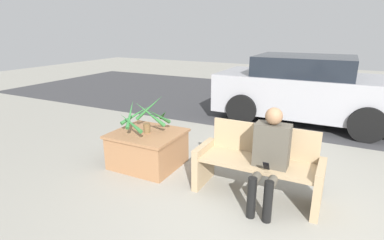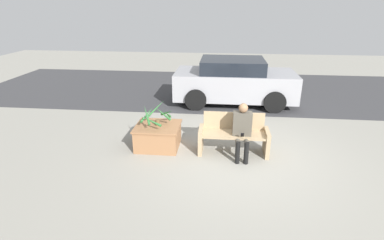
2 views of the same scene
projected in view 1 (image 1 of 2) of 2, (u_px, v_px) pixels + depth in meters
ground_plane at (259, 207)px, 3.67m from camera, size 30.00×30.00×0.00m
road_surface at (311, 105)px, 8.53m from camera, size 20.00×6.00×0.01m
bench at (258, 165)px, 3.85m from camera, size 1.58×0.58×0.89m
person_seated at (270, 154)px, 3.53m from camera, size 0.41×0.60×1.22m
planter_box at (148, 148)px, 4.72m from camera, size 1.04×0.94×0.55m
potted_plant at (146, 116)px, 4.56m from camera, size 0.78×0.79×0.56m
parked_car at (306, 89)px, 6.86m from camera, size 3.99×1.98×1.51m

